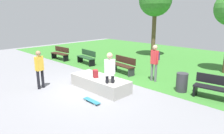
{
  "coord_description": "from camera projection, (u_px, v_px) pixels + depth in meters",
  "views": [
    {
      "loc": [
        6.55,
        -5.4,
        3.13
      ],
      "look_at": [
        0.24,
        0.94,
        0.86
      ],
      "focal_mm": 32.76,
      "sensor_mm": 36.0,
      "label": 1
    }
  ],
  "objects": [
    {
      "name": "ground_plane",
      "position": [
        93.0,
        89.0,
        8.96
      ],
      "size": [
        28.0,
        28.0,
        0.0
      ],
      "primitive_type": "plane",
      "color": "gray"
    },
    {
      "name": "grass_lawn",
      "position": [
        179.0,
        61.0,
        14.35
      ],
      "size": [
        26.6,
        12.3,
        0.01
      ],
      "primitive_type": "cube",
      "color": "#387A2D",
      "rests_on": "ground_plane"
    },
    {
      "name": "concrete_ledge",
      "position": [
        100.0,
        83.0,
        8.86
      ],
      "size": [
        2.78,
        1.08,
        0.54
      ],
      "primitive_type": "cube",
      "color": "#A8A59E",
      "rests_on": "ground_plane"
    },
    {
      "name": "backpack_on_ledge",
      "position": [
        95.0,
        74.0,
        8.75
      ],
      "size": [
        0.34,
        0.31,
        0.32
      ],
      "primitive_type": "cube",
      "rotation": [
        0.0,
        0.0,
        2.62
      ],
      "color": "maroon",
      "rests_on": "concrete_ledge"
    },
    {
      "name": "skater_performing_trick",
      "position": [
        39.0,
        67.0,
        8.77
      ],
      "size": [
        0.25,
        0.43,
        1.68
      ],
      "color": "black",
      "rests_on": "ground_plane"
    },
    {
      "name": "skater_watching",
      "position": [
        110.0,
        71.0,
        7.92
      ],
      "size": [
        0.35,
        0.38,
        1.75
      ],
      "color": "black",
      "rests_on": "ground_plane"
    },
    {
      "name": "skateboard_by_ledge",
      "position": [
        92.0,
        101.0,
        7.53
      ],
      "size": [
        0.81,
        0.23,
        0.08
      ],
      "color": "teal",
      "rests_on": "ground_plane"
    },
    {
      "name": "park_bench_by_oak",
      "position": [
        87.0,
        57.0,
        13.35
      ],
      "size": [
        1.64,
        0.65,
        0.91
      ],
      "color": "#1E4223",
      "rests_on": "ground_plane"
    },
    {
      "name": "park_bench_near_lamppost",
      "position": [
        217.0,
        87.0,
        7.72
      ],
      "size": [
        1.65,
        0.66,
        0.91
      ],
      "color": "black",
      "rests_on": "ground_plane"
    },
    {
      "name": "park_bench_center_lawn",
      "position": [
        123.0,
        65.0,
        11.24
      ],
      "size": [
        1.65,
        0.67,
        0.91
      ],
      "color": "#331E14",
      "rests_on": "ground_plane"
    },
    {
      "name": "park_bench_far_left",
      "position": [
        60.0,
        53.0,
        14.66
      ],
      "size": [
        1.62,
        0.55,
        0.91
      ],
      "color": "#331E14",
      "rests_on": "ground_plane"
    },
    {
      "name": "tree_slender_maple",
      "position": [
        155.0,
        0.0,
        14.84
      ],
      "size": [
        2.39,
        2.39,
        5.42
      ],
      "color": "brown",
      "rests_on": "grass_lawn"
    },
    {
      "name": "trash_bin",
      "position": [
        182.0,
        82.0,
        8.55
      ],
      "size": [
        0.47,
        0.47,
        0.8
      ],
      "primitive_type": "cylinder",
      "color": "#333338",
      "rests_on": "ground_plane"
    },
    {
      "name": "pedestrian_with_backpack",
      "position": [
        155.0,
        60.0,
        9.73
      ],
      "size": [
        0.43,
        0.36,
        1.78
      ],
      "color": "slate",
      "rests_on": "ground_plane"
    }
  ]
}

